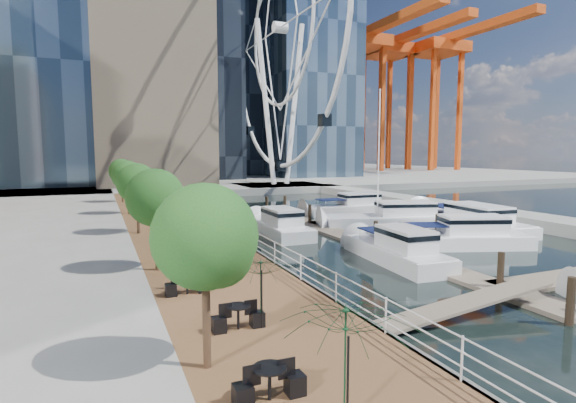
# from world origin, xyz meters

# --- Properties ---
(ground) EXTENTS (520.00, 520.00, 0.00)m
(ground) POSITION_xyz_m (0.00, 0.00, 0.00)
(ground) COLOR black
(ground) RESTS_ON ground
(boardwalk) EXTENTS (6.00, 60.00, 1.00)m
(boardwalk) POSITION_xyz_m (-9.00, 15.00, 0.50)
(boardwalk) COLOR brown
(boardwalk) RESTS_ON ground
(seawall) EXTENTS (0.25, 60.00, 1.00)m
(seawall) POSITION_xyz_m (-6.00, 15.00, 0.50)
(seawall) COLOR #595954
(seawall) RESTS_ON ground
(land_far) EXTENTS (200.00, 114.00, 1.00)m
(land_far) POSITION_xyz_m (0.00, 102.00, 0.50)
(land_far) COLOR gray
(land_far) RESTS_ON ground
(breakwater) EXTENTS (4.00, 60.00, 1.00)m
(breakwater) POSITION_xyz_m (20.00, 20.00, 0.50)
(breakwater) COLOR gray
(breakwater) RESTS_ON ground
(pier) EXTENTS (14.00, 12.00, 1.00)m
(pier) POSITION_xyz_m (14.00, 52.00, 0.50)
(pier) COLOR gray
(pier) RESTS_ON ground
(railing) EXTENTS (0.10, 60.00, 1.05)m
(railing) POSITION_xyz_m (-6.10, 15.00, 1.52)
(railing) COLOR white
(railing) RESTS_ON boardwalk
(floating_docks) EXTENTS (16.00, 34.00, 2.60)m
(floating_docks) POSITION_xyz_m (7.97, 9.98, 0.49)
(floating_docks) COLOR #6D6051
(floating_docks) RESTS_ON ground
(ferris_wheel) EXTENTS (5.80, 45.60, 47.80)m
(ferris_wheel) POSITION_xyz_m (14.00, 52.00, 25.92)
(ferris_wheel) COLOR white
(ferris_wheel) RESTS_ON ground
(port_cranes) EXTENTS (40.00, 52.00, 38.00)m
(port_cranes) POSITION_xyz_m (67.67, 95.67, 20.00)
(port_cranes) COLOR #D84C14
(port_cranes) RESTS_ON ground
(street_trees) EXTENTS (2.60, 42.60, 4.60)m
(street_trees) POSITION_xyz_m (-11.40, 14.00, 4.29)
(street_trees) COLOR #3F2B1C
(street_trees) RESTS_ON ground
(cafe_tables) EXTENTS (2.50, 13.70, 0.74)m
(cafe_tables) POSITION_xyz_m (-10.40, -2.00, 1.37)
(cafe_tables) COLOR black
(cafe_tables) RESTS_ON ground
(yacht_foreground) EXTENTS (10.89, 6.21, 2.15)m
(yacht_foreground) POSITION_xyz_m (7.96, 6.03, 0.00)
(yacht_foreground) COLOR white
(yacht_foreground) RESTS_ON ground
(pedestrian_near) EXTENTS (0.82, 0.86, 1.97)m
(pedestrian_near) POSITION_xyz_m (-9.05, 4.48, 1.99)
(pedestrian_near) COLOR #4A5363
(pedestrian_near) RESTS_ON boardwalk
(pedestrian_mid) EXTENTS (0.73, 0.90, 1.76)m
(pedestrian_mid) POSITION_xyz_m (-8.13, 19.07, 1.88)
(pedestrian_mid) COLOR #816359
(pedestrian_mid) RESTS_ON boardwalk
(pedestrian_far) EXTENTS (1.11, 0.50, 1.87)m
(pedestrian_far) POSITION_xyz_m (-8.74, 27.27, 1.94)
(pedestrian_far) COLOR #383E46
(pedestrian_far) RESTS_ON boardwalk
(moored_yachts) EXTENTS (19.24, 33.01, 11.50)m
(moored_yachts) POSITION_xyz_m (8.61, 13.38, 0.00)
(moored_yachts) COLOR white
(moored_yachts) RESTS_ON ground
(cafe_seating) EXTENTS (3.96, 12.63, 2.46)m
(cafe_seating) POSITION_xyz_m (-9.63, -5.34, 2.13)
(cafe_seating) COLOR #0F371C
(cafe_seating) RESTS_ON ground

